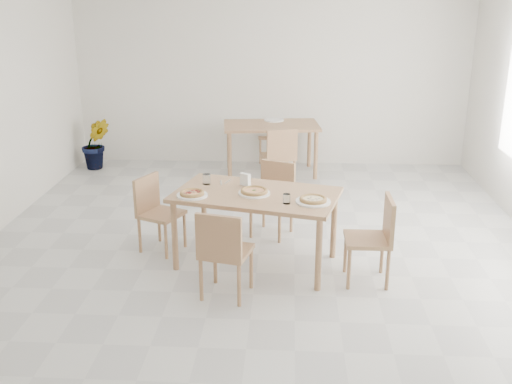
# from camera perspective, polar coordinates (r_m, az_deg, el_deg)

# --- Properties ---
(main_table) EXTENTS (1.74, 1.24, 0.75)m
(main_table) POSITION_cam_1_polar(r_m,az_deg,el_deg) (5.85, 0.00, -0.82)
(main_table) COLOR tan
(main_table) RESTS_ON ground
(chair_south) EXTENTS (0.50, 0.50, 0.83)m
(chair_south) POSITION_cam_1_polar(r_m,az_deg,el_deg) (5.25, -3.15, -5.41)
(chair_south) COLOR #A88054
(chair_south) RESTS_ON ground
(chair_north) EXTENTS (0.52, 0.52, 0.81)m
(chair_north) POSITION_cam_1_polar(r_m,az_deg,el_deg) (6.68, 1.75, -0.10)
(chair_north) COLOR #A88054
(chair_north) RESTS_ON ground
(chair_west) EXTENTS (0.52, 0.52, 0.79)m
(chair_west) POSITION_cam_1_polar(r_m,az_deg,el_deg) (6.35, -9.57, -1.50)
(chair_west) COLOR #A88054
(chair_west) RESTS_ON ground
(chair_east) EXTENTS (0.41, 0.41, 0.83)m
(chair_east) POSITION_cam_1_polar(r_m,az_deg,el_deg) (5.66, 11.39, -3.92)
(chair_east) COLOR #A88054
(chair_east) RESTS_ON ground
(plate_margherita) EXTENTS (0.31, 0.31, 0.02)m
(plate_margherita) POSITION_cam_1_polar(r_m,az_deg,el_deg) (5.79, -0.17, -0.11)
(plate_margherita) COLOR white
(plate_margherita) RESTS_ON main_table
(plate_mushroom) EXTENTS (0.33, 0.33, 0.02)m
(plate_mushroom) POSITION_cam_1_polar(r_m,az_deg,el_deg) (5.59, 5.46, -0.91)
(plate_mushroom) COLOR white
(plate_mushroom) RESTS_ON main_table
(plate_pepperoni) EXTENTS (0.30, 0.30, 0.02)m
(plate_pepperoni) POSITION_cam_1_polar(r_m,az_deg,el_deg) (5.76, -6.10, -0.31)
(plate_pepperoni) COLOR white
(plate_pepperoni) RESTS_ON main_table
(pizza_margherita) EXTENTS (0.28, 0.28, 0.03)m
(pizza_margherita) POSITION_cam_1_polar(r_m,az_deg,el_deg) (5.78, -0.17, 0.10)
(pizza_margherita) COLOR tan
(pizza_margherita) RESTS_ON plate_margherita
(pizza_mushroom) EXTENTS (0.28, 0.28, 0.03)m
(pizza_mushroom) POSITION_cam_1_polar(r_m,az_deg,el_deg) (5.58, 5.47, -0.68)
(pizza_mushroom) COLOR tan
(pizza_mushroom) RESTS_ON plate_mushroom
(pizza_pepperoni) EXTENTS (0.25, 0.25, 0.03)m
(pizza_pepperoni) POSITION_cam_1_polar(r_m,az_deg,el_deg) (5.76, -6.11, -0.09)
(pizza_pepperoni) COLOR tan
(pizza_pepperoni) RESTS_ON plate_pepperoni
(tumbler_a) EXTENTS (0.07, 0.07, 0.09)m
(tumbler_a) POSITION_cam_1_polar(r_m,az_deg,el_deg) (5.53, 2.94, -0.64)
(tumbler_a) COLOR white
(tumbler_a) RESTS_ON main_table
(tumbler_b) EXTENTS (0.08, 0.08, 0.10)m
(tumbler_b) POSITION_cam_1_polar(r_m,az_deg,el_deg) (6.09, -4.73, 1.22)
(tumbler_b) COLOR white
(tumbler_b) RESTS_ON main_table
(napkin_holder) EXTENTS (0.13, 0.12, 0.13)m
(napkin_holder) POSITION_cam_1_polar(r_m,az_deg,el_deg) (6.00, -1.02, 1.13)
(napkin_holder) COLOR silver
(napkin_holder) RESTS_ON main_table
(fork_a) EXTENTS (0.04, 0.17, 0.01)m
(fork_a) POSITION_cam_1_polar(r_m,az_deg,el_deg) (6.13, -3.35, 0.88)
(fork_a) COLOR silver
(fork_a) RESTS_ON main_table
(fork_b) EXTENTS (0.06, 0.16, 0.01)m
(fork_b) POSITION_cam_1_polar(r_m,az_deg,el_deg) (6.15, -2.74, 0.96)
(fork_b) COLOR silver
(fork_b) RESTS_ON main_table
(second_table) EXTENTS (1.46, 0.94, 0.75)m
(second_table) POSITION_cam_1_polar(r_m,az_deg,el_deg) (8.84, 1.45, 5.90)
(second_table) COLOR #A88054
(second_table) RESTS_ON ground
(chair_back_s) EXTENTS (0.53, 0.53, 0.85)m
(chair_back_s) POSITION_cam_1_polar(r_m,az_deg,el_deg) (8.20, 2.28, 3.67)
(chair_back_s) COLOR #A88054
(chair_back_s) RESTS_ON ground
(chair_back_n) EXTENTS (0.44, 0.44, 0.81)m
(chair_back_n) POSITION_cam_1_polar(r_m,az_deg,el_deg) (9.65, 1.34, 5.83)
(chair_back_n) COLOR #A88054
(chair_back_n) RESTS_ON ground
(plate_empty) EXTENTS (0.30, 0.30, 0.02)m
(plate_empty) POSITION_cam_1_polar(r_m,az_deg,el_deg) (9.07, 1.73, 6.88)
(plate_empty) COLOR white
(plate_empty) RESTS_ON second_table
(potted_plant) EXTENTS (0.53, 0.48, 0.78)m
(potted_plant) POSITION_cam_1_polar(r_m,az_deg,el_deg) (9.47, -15.00, 4.47)
(potted_plant) COLOR #37691F
(potted_plant) RESTS_ON ground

